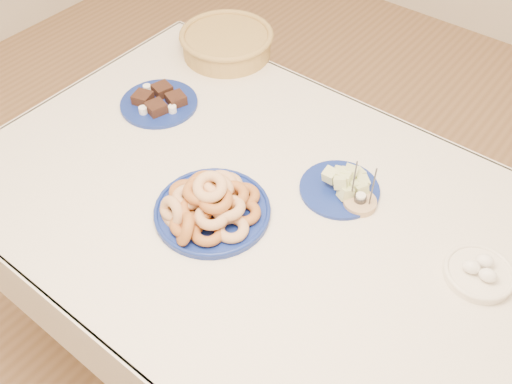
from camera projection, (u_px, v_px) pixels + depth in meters
ground at (264, 343)px, 2.09m from camera, size 5.00×5.00×0.00m
dining_table at (267, 232)px, 1.62m from camera, size 1.71×1.11×0.75m
donut_platter at (210, 205)px, 1.49m from camera, size 0.42×0.42×0.14m
melon_plate at (343, 185)px, 1.57m from camera, size 0.26×0.26×0.08m
brownie_plate at (159, 102)px, 1.83m from camera, size 0.26×0.26×0.04m
wicker_basket at (227, 42)px, 2.01m from camera, size 0.43×0.43×0.09m
candle_holder at (360, 202)px, 1.53m from camera, size 0.10×0.10×0.15m
egg_bowl at (479, 272)px, 1.37m from camera, size 0.21×0.21×0.06m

